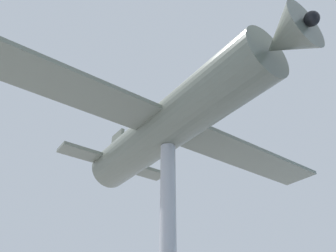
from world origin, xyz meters
name	(u,v)px	position (x,y,z in m)	size (l,w,h in m)	color
support_pylon_central	(168,249)	(0.00, 0.00, 3.99)	(0.59, 0.59, 7.99)	#B7B7BC
suspended_airplane	(173,122)	(0.09, 0.31, 9.00)	(18.29, 12.61, 3.00)	slate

